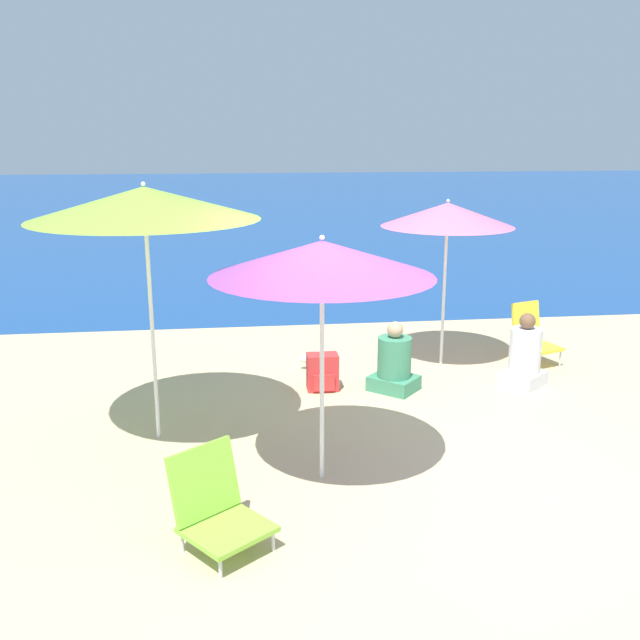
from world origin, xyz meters
name	(u,v)px	position (x,y,z in m)	size (l,w,h in m)	color
ground_plane	(392,479)	(0.00, 0.00, 0.00)	(60.00, 60.00, 0.00)	#D1BA89
sea_water	(261,200)	(0.00, 24.85, 0.00)	(60.00, 40.00, 0.01)	#19478C
beach_umbrella_pink	(448,215)	(1.25, 2.87, 1.81)	(1.55, 1.55, 1.99)	white
beach_umbrella_lime	(144,203)	(-1.96, 1.07, 2.15)	(1.98, 1.98, 2.33)	white
beach_umbrella_purple	(322,259)	(-0.56, 0.11, 1.81)	(1.74, 1.74, 1.99)	white
beach_chair_yellow	(532,335)	(2.37, 2.80, 0.34)	(0.56, 0.64, 0.72)	silver
beach_chair_lime	(216,506)	(-1.39, -0.78, 0.29)	(0.76, 0.76, 0.67)	silver
person_seated_near	(394,364)	(0.47, 2.02, 0.30)	(0.62, 0.62, 0.78)	#3F8C66
person_seated_far	(525,357)	(1.94, 2.00, 0.33)	(0.59, 0.58, 0.83)	silver
backpack_red	(323,372)	(-0.30, 2.13, 0.20)	(0.34, 0.25, 0.40)	red
seagull	(310,358)	(-0.36, 2.84, 0.14)	(0.27, 0.11, 0.23)	gold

